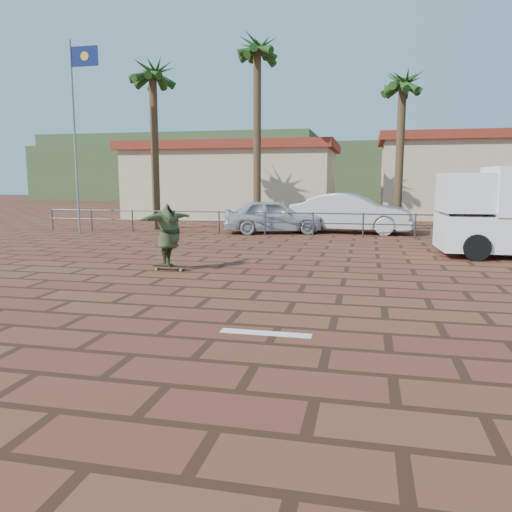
{
  "coord_description": "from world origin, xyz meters",
  "views": [
    {
      "loc": [
        2.14,
        -8.34,
        2.3
      ],
      "look_at": [
        0.01,
        1.23,
        0.8
      ],
      "focal_mm": 35.0,
      "sensor_mm": 36.0,
      "label": 1
    }
  ],
  "objects_px": {
    "longboard": "(170,267)",
    "car_silver": "(273,216)",
    "car_white": "(351,213)",
    "skateboarder": "(169,235)"
  },
  "relations": [
    {
      "from": "car_white",
      "to": "car_silver",
      "type": "bearing_deg",
      "value": 109.76
    },
    {
      "from": "skateboarder",
      "to": "car_white",
      "type": "distance_m",
      "value": 11.16
    },
    {
      "from": "longboard",
      "to": "skateboarder",
      "type": "height_order",
      "value": "skateboarder"
    },
    {
      "from": "skateboarder",
      "to": "car_white",
      "type": "relative_size",
      "value": 0.38
    },
    {
      "from": "skateboarder",
      "to": "car_silver",
      "type": "relative_size",
      "value": 0.46
    },
    {
      "from": "longboard",
      "to": "car_silver",
      "type": "xyz_separation_m",
      "value": [
        0.93,
        9.49,
        0.66
      ]
    },
    {
      "from": "car_silver",
      "to": "skateboarder",
      "type": "bearing_deg",
      "value": 157.58
    },
    {
      "from": "car_silver",
      "to": "car_white",
      "type": "xyz_separation_m",
      "value": [
        3.32,
        0.82,
        0.12
      ]
    },
    {
      "from": "skateboarder",
      "to": "car_silver",
      "type": "height_order",
      "value": "skateboarder"
    },
    {
      "from": "skateboarder",
      "to": "car_silver",
      "type": "distance_m",
      "value": 9.54
    }
  ]
}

